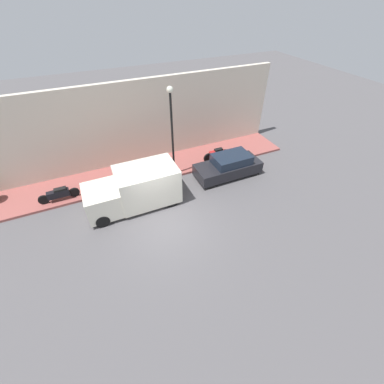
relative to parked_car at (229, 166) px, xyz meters
The scene contains 8 objects.
ground_plane 5.45m from the parked_car, 117.61° to the left, with size 60.00×60.00×0.00m, color #514F51.
sidewalk 5.38m from the parked_car, 63.66° to the left, with size 2.59×19.21×0.14m.
building_facade 6.41m from the parked_car, 51.47° to the left, with size 0.30×19.21×5.05m.
parked_car is the anchor object (origin of this frame).
delivery_van 5.76m from the parked_car, 93.19° to the left, with size 2.00×4.65×2.08m.
motorcycle_black 9.49m from the parked_car, 80.74° to the left, with size 0.30×2.03×0.72m.
motorcycle_red 1.59m from the parked_car, ahead, with size 0.30×1.81×0.80m.
streetlamp 4.27m from the parked_car, 66.39° to the left, with size 0.33×0.33×5.14m.
Camera 1 is at (-8.19, 2.38, 9.21)m, focal length 24.00 mm.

